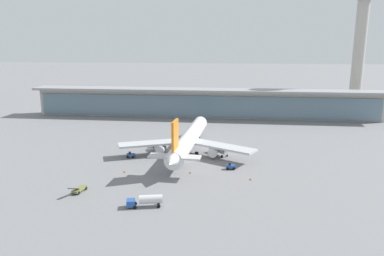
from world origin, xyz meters
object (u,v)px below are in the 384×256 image
object	(u,v)px
airliner_on_stand	(189,139)
service_truck_near_nose_olive	(79,189)
safety_cone_charlie	(190,172)
service_truck_on_taxiway_blue	(131,155)
control_tower	(360,39)
service_truck_by_tail_blue	(146,200)
service_truck_at_far_stand_white	(158,145)
service_truck_under_wing_blue	(230,167)
service_truck_mid_apron_yellow	(219,150)
safety_cone_alpha	(124,171)
safety_cone_bravo	(250,179)

from	to	relation	value
airliner_on_stand	service_truck_near_nose_olive	distance (m)	45.48
safety_cone_charlie	service_truck_on_taxiway_blue	bearing A→B (deg)	149.44
control_tower	service_truck_by_tail_blue	bearing A→B (deg)	-123.13
airliner_on_stand	service_truck_at_far_stand_white	xyz separation A→B (m)	(-11.97, 3.87, -3.61)
airliner_on_stand	control_tower	bearing A→B (deg)	47.34
service_truck_under_wing_blue	service_truck_mid_apron_yellow	size ratio (longest dim) A/B	0.38
service_truck_mid_apron_yellow	safety_cone_alpha	world-z (taller)	service_truck_mid_apron_yellow
service_truck_near_nose_olive	airliner_on_stand	bearing A→B (deg)	56.90
service_truck_on_taxiway_blue	service_truck_at_far_stand_white	distance (m)	13.07
safety_cone_bravo	safety_cone_charlie	bearing A→B (deg)	168.43
service_truck_mid_apron_yellow	safety_cone_bravo	bearing A→B (deg)	-67.00
service_truck_under_wing_blue	safety_cone_bravo	world-z (taller)	service_truck_under_wing_blue
safety_cone_alpha	safety_cone_bravo	distance (m)	38.27
service_truck_at_far_stand_white	safety_cone_bravo	size ratio (longest dim) A/B	10.80
service_truck_mid_apron_yellow	safety_cone_charlie	size ratio (longest dim) A/B	11.52
service_truck_mid_apron_yellow	service_truck_by_tail_blue	size ratio (longest dim) A/B	0.91
service_truck_by_tail_blue	safety_cone_charlie	world-z (taller)	service_truck_by_tail_blue
service_truck_near_nose_olive	service_truck_mid_apron_yellow	distance (m)	51.92
service_truck_near_nose_olive	service_truck_mid_apron_yellow	size ratio (longest dim) A/B	0.86
service_truck_near_nose_olive	service_truck_by_tail_blue	xyz separation A→B (m)	(19.87, -6.69, 0.90)
service_truck_on_taxiway_blue	safety_cone_charlie	size ratio (longest dim) A/B	4.41
safety_cone_alpha	service_truck_by_tail_blue	bearing A→B (deg)	-61.70
service_truck_near_nose_olive	control_tower	world-z (taller)	control_tower
control_tower	safety_cone_bravo	xyz separation A→B (m)	(-62.28, -113.97, -40.42)
service_truck_under_wing_blue	safety_cone_charlie	bearing A→B (deg)	-158.16
service_truck_under_wing_blue	service_truck_at_far_stand_white	xyz separation A→B (m)	(-27.00, 18.97, 0.82)
service_truck_on_taxiway_blue	safety_cone_bravo	distance (m)	43.72
service_truck_mid_apron_yellow	service_truck_on_taxiway_blue	xyz separation A→B (m)	(-30.36, -6.67, -0.83)
service_truck_near_nose_olive	safety_cone_bravo	size ratio (longest dim) A/B	9.91
service_truck_near_nose_olive	safety_cone_alpha	size ratio (longest dim) A/B	9.91
airliner_on_stand	service_truck_on_taxiway_blue	world-z (taller)	airliner_on_stand
service_truck_near_nose_olive	safety_cone_alpha	xyz separation A→B (m)	(7.42, 16.43, -0.49)
safety_cone_bravo	safety_cone_charlie	size ratio (longest dim) A/B	1.00
airliner_on_stand	control_tower	size ratio (longest dim) A/B	0.84
service_truck_near_nose_olive	service_truck_on_taxiway_blue	distance (m)	31.52
service_truck_at_far_stand_white	safety_cone_charlie	world-z (taller)	service_truck_at_far_stand_white
airliner_on_stand	control_tower	distance (m)	127.78
service_truck_on_taxiway_blue	service_truck_mid_apron_yellow	bearing A→B (deg)	12.39
service_truck_by_tail_blue	service_truck_at_far_stand_white	distance (m)	48.99
safety_cone_bravo	service_truck_near_nose_olive	bearing A→B (deg)	-162.68
service_truck_on_taxiway_blue	service_truck_at_far_stand_white	xyz separation A→B (m)	(7.46, 10.70, 0.82)
service_truck_mid_apron_yellow	service_truck_on_taxiway_blue	world-z (taller)	service_truck_mid_apron_yellow
service_truck_at_far_stand_white	control_tower	world-z (taller)	control_tower
safety_cone_charlie	service_truck_at_far_stand_white	bearing A→B (deg)	121.84
service_truck_mid_apron_yellow	safety_cone_bravo	size ratio (longest dim) A/B	11.52
service_truck_on_taxiway_blue	safety_cone_alpha	world-z (taller)	service_truck_on_taxiway_blue
service_truck_under_wing_blue	airliner_on_stand	bearing A→B (deg)	134.87
service_truck_under_wing_blue	service_truck_mid_apron_yellow	distance (m)	15.51
safety_cone_charlie	safety_cone_alpha	bearing A→B (deg)	-175.75
service_truck_near_nose_olive	service_truck_under_wing_blue	distance (m)	45.83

